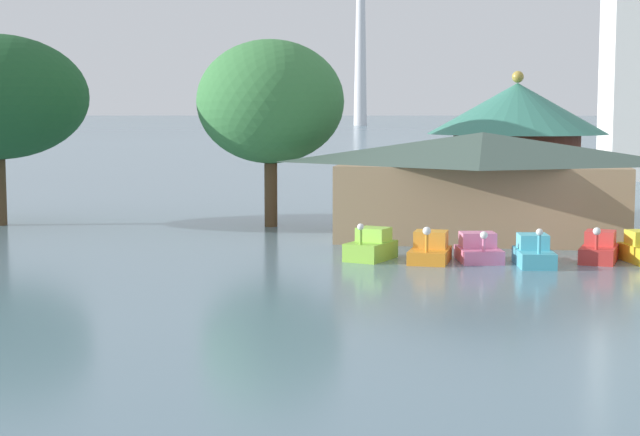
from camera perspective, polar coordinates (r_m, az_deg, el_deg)
pedal_boat_lime at (r=43.35m, az=2.88°, el=-1.63°), size 2.16×2.74×1.65m
pedal_boat_orange at (r=42.92m, az=6.18°, el=-1.78°), size 1.71×2.67×1.61m
pedal_boat_pink at (r=43.40m, az=8.86°, el=-1.78°), size 2.20×2.76×1.39m
pedal_boat_cyan at (r=42.58m, az=11.87°, el=-1.95°), size 1.78×2.96×1.66m
pedal_boat_red at (r=44.39m, az=15.37°, el=-1.71°), size 1.90×2.94×1.57m
boathouse at (r=50.76m, az=9.05°, el=1.94°), size 14.79×8.26×5.25m
green_roof_pavilion at (r=61.59m, az=10.95°, el=4.40°), size 10.60×10.60×8.61m
shoreline_tree_mid at (r=55.27m, az=-2.79°, el=6.51°), size 7.97×7.97×10.11m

